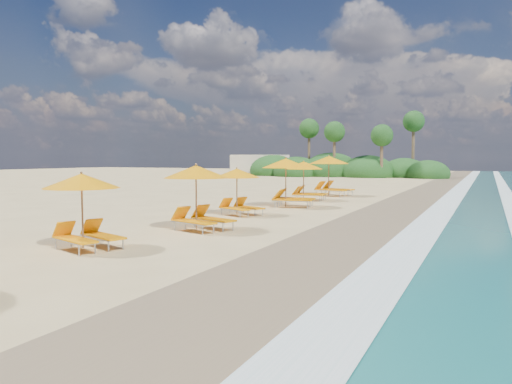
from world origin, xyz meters
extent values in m
plane|color=tan|center=(0.00, 0.00, 0.00)|extent=(160.00, 160.00, 0.00)
cube|color=olive|center=(4.00, 0.00, 0.01)|extent=(4.00, 160.00, 0.01)
cube|color=white|center=(5.50, 0.00, 0.03)|extent=(1.20, 160.00, 0.01)
cylinder|color=olive|center=(-2.35, -5.86, 0.98)|extent=(0.05, 0.05, 1.96)
cone|color=orange|center=(-2.35, -5.86, 1.80)|extent=(2.56, 2.56, 0.39)
sphere|color=olive|center=(-2.35, -5.86, 2.02)|extent=(0.07, 0.07, 0.07)
cylinder|color=olive|center=(-1.42, -1.68, 1.06)|extent=(0.05, 0.05, 2.13)
cone|color=orange|center=(-1.42, -1.68, 1.95)|extent=(2.76, 2.76, 0.43)
sphere|color=olive|center=(-1.42, -1.68, 2.18)|extent=(0.08, 0.08, 0.08)
cylinder|color=olive|center=(-2.18, 2.74, 0.96)|extent=(0.05, 0.05, 1.92)
cone|color=orange|center=(-2.18, 2.74, 1.76)|extent=(2.63, 2.63, 0.39)
sphere|color=olive|center=(-2.18, 2.74, 1.98)|extent=(0.07, 0.07, 0.07)
cylinder|color=olive|center=(-1.58, 6.77, 1.17)|extent=(0.06, 0.06, 2.34)
cone|color=orange|center=(-1.58, 6.77, 2.14)|extent=(2.78, 2.78, 0.47)
sphere|color=olive|center=(-1.58, 6.77, 2.40)|extent=(0.08, 0.08, 0.08)
cylinder|color=olive|center=(-2.06, 10.68, 1.08)|extent=(0.05, 0.05, 2.16)
cone|color=orange|center=(-2.06, 10.68, 1.98)|extent=(2.39, 2.39, 0.43)
sphere|color=olive|center=(-2.06, 10.68, 2.22)|extent=(0.08, 0.08, 0.08)
cylinder|color=olive|center=(-1.77, 14.57, 1.24)|extent=(0.06, 0.06, 2.47)
cone|color=orange|center=(-1.77, 14.57, 2.26)|extent=(3.10, 3.10, 0.50)
sphere|color=olive|center=(-1.77, 14.57, 2.54)|extent=(0.09, 0.09, 0.09)
ellipsoid|color=#163D14|center=(-6.00, 45.00, 0.62)|extent=(6.40, 6.40, 4.16)
ellipsoid|color=#163D14|center=(-11.00, 46.00, 0.70)|extent=(7.20, 7.20, 4.68)
ellipsoid|color=#163D14|center=(-15.00, 44.00, 0.58)|extent=(6.00, 6.00, 3.90)
ellipsoid|color=#163D14|center=(-2.00, 47.00, 0.55)|extent=(5.60, 5.60, 3.64)
ellipsoid|color=#163D14|center=(-19.00, 46.00, 0.64)|extent=(6.60, 6.60, 4.29)
ellipsoid|color=#163D14|center=(1.00, 45.00, 0.49)|extent=(5.00, 5.00, 3.25)
cylinder|color=brown|center=(-4.00, 43.00, 2.50)|extent=(0.36, 0.36, 5.00)
sphere|color=#163D14|center=(-4.00, 43.00, 5.00)|extent=(2.60, 2.60, 2.60)
cylinder|color=brown|center=(-10.00, 44.00, 2.80)|extent=(0.36, 0.36, 5.60)
sphere|color=#163D14|center=(-10.00, 44.00, 5.60)|extent=(2.60, 2.60, 2.60)
cylinder|color=brown|center=(-14.00, 46.00, 3.10)|extent=(0.36, 0.36, 6.20)
sphere|color=#163D14|center=(-14.00, 46.00, 6.20)|extent=(2.60, 2.60, 2.60)
cylinder|color=brown|center=(-1.00, 47.00, 3.40)|extent=(0.36, 0.36, 6.80)
sphere|color=#163D14|center=(-1.00, 47.00, 6.80)|extent=(2.60, 2.60, 2.60)
cube|color=beige|center=(-22.00, 48.00, 1.40)|extent=(7.00, 5.00, 2.80)
camera|label=1|loc=(7.40, -15.70, 2.41)|focal=34.67mm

